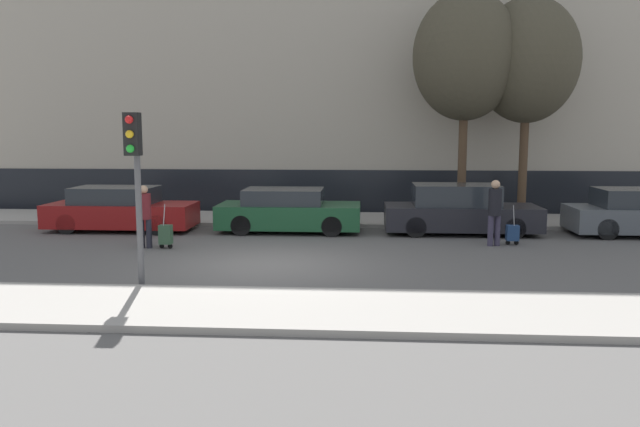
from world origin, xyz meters
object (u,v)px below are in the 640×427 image
(parked_car_2, at_px, (459,211))
(trolley_right, at_px, (512,233))
(parked_bicycle, at_px, (293,207))
(bare_tree_near_crossing, at_px, (465,57))
(pedestrian_right, at_px, (495,209))
(parked_car_0, at_px, (120,210))
(trolley_left, at_px, (166,235))
(pedestrian_left, at_px, (145,213))
(parked_car_1, at_px, (288,211))
(traffic_light, at_px, (135,164))
(bare_tree_down_street, at_px, (527,61))

(parked_car_2, xyz_separation_m, trolley_right, (1.14, -1.80, -0.36))
(parked_bicycle, relative_size, bare_tree_near_crossing, 0.24)
(parked_bicycle, distance_m, bare_tree_near_crossing, 7.46)
(pedestrian_right, distance_m, trolley_right, 0.87)
(parked_car_0, xyz_separation_m, trolley_left, (2.30, -2.78, -0.27))
(parked_car_0, xyz_separation_m, parked_bicycle, (5.06, 2.18, -0.14))
(pedestrian_left, bearing_deg, parked_car_0, -54.60)
(parked_car_1, distance_m, bare_tree_near_crossing, 7.64)
(parked_car_1, xyz_separation_m, trolley_right, (6.26, -1.82, -0.30))
(traffic_light, bearing_deg, trolley_left, 101.02)
(parked_car_0, relative_size, parked_bicycle, 2.51)
(pedestrian_left, bearing_deg, traffic_light, 110.94)
(bare_tree_near_crossing, bearing_deg, traffic_light, -128.95)
(bare_tree_down_street, bearing_deg, parked_bicycle, -176.43)
(parked_car_2, bearing_deg, bare_tree_down_street, 45.91)
(trolley_left, bearing_deg, pedestrian_right, 6.50)
(pedestrian_left, xyz_separation_m, traffic_light, (1.35, -4.16, 1.49))
(pedestrian_left, relative_size, traffic_light, 0.49)
(parked_car_1, bearing_deg, pedestrian_left, -139.22)
(parked_car_0, xyz_separation_m, parked_car_1, (5.15, 0.17, -0.01))
(parked_car_1, bearing_deg, trolley_right, -16.17)
(pedestrian_left, height_order, parked_bicycle, pedestrian_left)
(trolley_right, bearing_deg, parked_car_0, 171.81)
(traffic_light, relative_size, bare_tree_down_street, 0.47)
(parked_car_2, distance_m, trolley_right, 2.16)
(pedestrian_left, relative_size, trolley_left, 1.42)
(parked_car_1, relative_size, bare_tree_down_street, 0.59)
(trolley_left, height_order, bare_tree_near_crossing, bare_tree_near_crossing)
(parked_car_0, relative_size, parked_car_1, 1.04)
(pedestrian_right, xyz_separation_m, trolley_right, (0.52, 0.16, -0.68))
(bare_tree_down_street, bearing_deg, pedestrian_right, -111.97)
(trolley_left, bearing_deg, parked_bicycle, 60.94)
(pedestrian_right, height_order, bare_tree_down_street, bare_tree_down_street)
(pedestrian_left, distance_m, parked_bicycle, 5.95)
(parked_car_2, bearing_deg, parked_bicycle, 158.82)
(pedestrian_left, height_order, bare_tree_near_crossing, bare_tree_near_crossing)
(parked_car_2, relative_size, bare_tree_near_crossing, 0.61)
(parked_car_1, xyz_separation_m, trolley_left, (-2.85, -2.96, -0.26))
(trolley_left, bearing_deg, parked_car_0, 129.61)
(trolley_left, relative_size, pedestrian_right, 0.66)
(parked_car_1, height_order, trolley_left, parked_car_1)
(parked_car_2, xyz_separation_m, bare_tree_near_crossing, (0.39, 2.27, 4.73))
(pedestrian_left, xyz_separation_m, trolley_left, (0.55, -0.03, -0.56))
(traffic_light, distance_m, bare_tree_near_crossing, 12.38)
(parked_car_2, height_order, bare_tree_down_street, bare_tree_down_street)
(pedestrian_right, relative_size, bare_tree_down_street, 0.24)
(parked_car_2, relative_size, parked_bicycle, 2.54)
(pedestrian_right, relative_size, bare_tree_near_crossing, 0.24)
(pedestrian_right, xyz_separation_m, bare_tree_near_crossing, (-0.23, 4.24, 4.41))
(parked_car_2, distance_m, pedestrian_left, 9.00)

